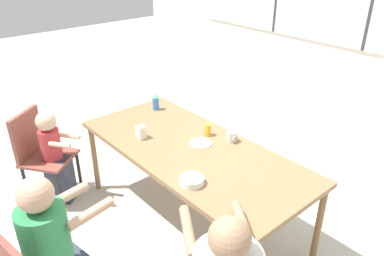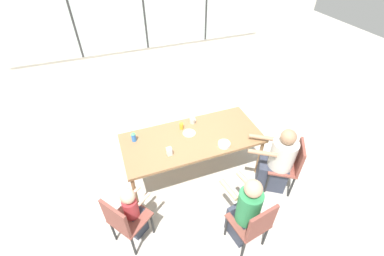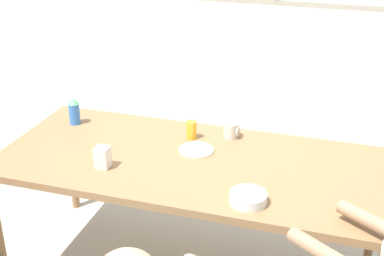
{
  "view_description": "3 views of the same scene",
  "coord_description": "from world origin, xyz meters",
  "px_view_note": "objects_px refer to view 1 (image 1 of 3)",
  "views": [
    {
      "loc": [
        1.95,
        -1.68,
        2.22
      ],
      "look_at": [
        0.0,
        0.0,
        0.9
      ],
      "focal_mm": 35.0,
      "sensor_mm": 36.0,
      "label": 1
    },
    {
      "loc": [
        -0.96,
        -2.57,
        3.22
      ],
      "look_at": [
        0.0,
        0.0,
        0.9
      ],
      "focal_mm": 24.0,
      "sensor_mm": 36.0,
      "label": 2
    },
    {
      "loc": [
        0.73,
        -2.32,
        2.03
      ],
      "look_at": [
        0.0,
        0.0,
        0.9
      ],
      "focal_mm": 50.0,
      "sensor_mm": 36.0,
      "label": 3
    }
  ],
  "objects_px": {
    "chair_for_toddler": "(39,149)",
    "sippy_cup": "(156,102)",
    "coffee_mug": "(232,137)",
    "person_toddler": "(55,158)",
    "juice_glass": "(208,130)",
    "milk_carton_small": "(141,132)",
    "bowl_white_shallow": "(192,180)"
  },
  "relations": [
    {
      "from": "chair_for_toddler",
      "to": "sippy_cup",
      "type": "distance_m",
      "value": 1.15
    },
    {
      "from": "coffee_mug",
      "to": "person_toddler",
      "type": "bearing_deg",
      "value": -137.62
    },
    {
      "from": "person_toddler",
      "to": "juice_glass",
      "type": "distance_m",
      "value": 1.4
    },
    {
      "from": "juice_glass",
      "to": "milk_carton_small",
      "type": "bearing_deg",
      "value": -125.71
    },
    {
      "from": "milk_carton_small",
      "to": "coffee_mug",
      "type": "bearing_deg",
      "value": 44.63
    },
    {
      "from": "chair_for_toddler",
      "to": "sippy_cup",
      "type": "xyz_separation_m",
      "value": [
        0.35,
        1.05,
        0.28
      ]
    },
    {
      "from": "milk_carton_small",
      "to": "bowl_white_shallow",
      "type": "distance_m",
      "value": 0.77
    },
    {
      "from": "juice_glass",
      "to": "bowl_white_shallow",
      "type": "xyz_separation_m",
      "value": [
        0.44,
        -0.56,
        -0.03
      ]
    },
    {
      "from": "chair_for_toddler",
      "to": "coffee_mug",
      "type": "distance_m",
      "value": 1.74
    },
    {
      "from": "coffee_mug",
      "to": "sippy_cup",
      "type": "distance_m",
      "value": 0.93
    },
    {
      "from": "chair_for_toddler",
      "to": "juice_glass",
      "type": "height_order",
      "value": "chair_for_toddler"
    },
    {
      "from": "person_toddler",
      "to": "sippy_cup",
      "type": "relative_size",
      "value": 5.58
    },
    {
      "from": "person_toddler",
      "to": "sippy_cup",
      "type": "height_order",
      "value": "person_toddler"
    },
    {
      "from": "sippy_cup",
      "to": "bowl_white_shallow",
      "type": "height_order",
      "value": "sippy_cup"
    },
    {
      "from": "chair_for_toddler",
      "to": "coffee_mug",
      "type": "xyz_separation_m",
      "value": [
        1.28,
        1.15,
        0.25
      ]
    },
    {
      "from": "coffee_mug",
      "to": "bowl_white_shallow",
      "type": "relative_size",
      "value": 0.52
    },
    {
      "from": "coffee_mug",
      "to": "chair_for_toddler",
      "type": "bearing_deg",
      "value": -138.21
    },
    {
      "from": "coffee_mug",
      "to": "milk_carton_small",
      "type": "height_order",
      "value": "milk_carton_small"
    },
    {
      "from": "person_toddler",
      "to": "coffee_mug",
      "type": "bearing_deg",
      "value": 96.66
    },
    {
      "from": "coffee_mug",
      "to": "milk_carton_small",
      "type": "relative_size",
      "value": 0.79
    },
    {
      "from": "chair_for_toddler",
      "to": "juice_glass",
      "type": "xyz_separation_m",
      "value": [
        1.07,
        1.07,
        0.25
      ]
    },
    {
      "from": "chair_for_toddler",
      "to": "juice_glass",
      "type": "relative_size",
      "value": 8.47
    },
    {
      "from": "chair_for_toddler",
      "to": "person_toddler",
      "type": "height_order",
      "value": "person_toddler"
    },
    {
      "from": "person_toddler",
      "to": "bowl_white_shallow",
      "type": "distance_m",
      "value": 1.48
    },
    {
      "from": "coffee_mug",
      "to": "sippy_cup",
      "type": "height_order",
      "value": "sippy_cup"
    },
    {
      "from": "chair_for_toddler",
      "to": "juice_glass",
      "type": "bearing_deg",
      "value": 99.21
    },
    {
      "from": "sippy_cup",
      "to": "juice_glass",
      "type": "xyz_separation_m",
      "value": [
        0.72,
        0.02,
        -0.03
      ]
    },
    {
      "from": "person_toddler",
      "to": "coffee_mug",
      "type": "distance_m",
      "value": 1.6
    },
    {
      "from": "chair_for_toddler",
      "to": "sippy_cup",
      "type": "relative_size",
      "value": 5.37
    },
    {
      "from": "chair_for_toddler",
      "to": "person_toddler",
      "type": "bearing_deg",
      "value": 90.0
    },
    {
      "from": "chair_for_toddler",
      "to": "sippy_cup",
      "type": "bearing_deg",
      "value": 125.67
    },
    {
      "from": "juice_glass",
      "to": "chair_for_toddler",
      "type": "bearing_deg",
      "value": -135.07
    }
  ]
}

